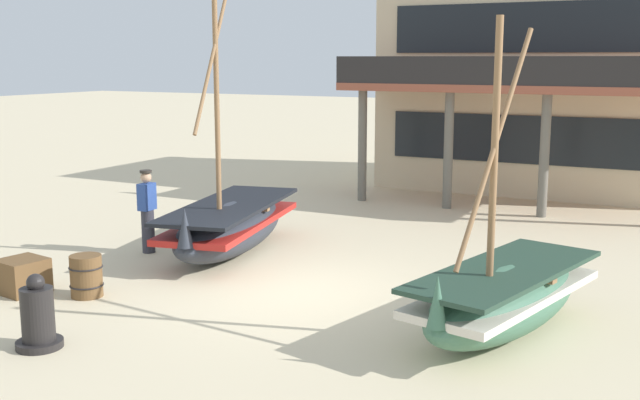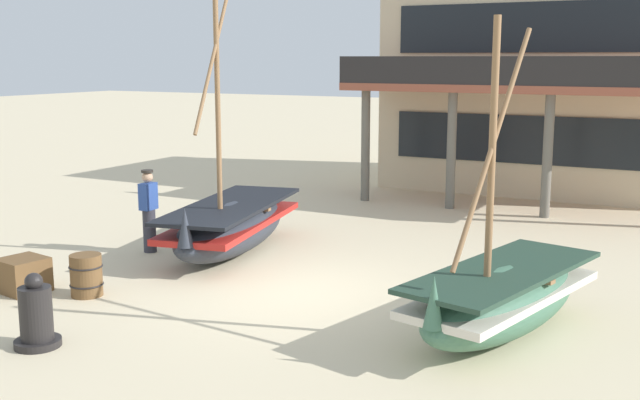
{
  "view_description": "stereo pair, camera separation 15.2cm",
  "coord_description": "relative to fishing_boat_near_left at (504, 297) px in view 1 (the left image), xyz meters",
  "views": [
    {
      "loc": [
        6.21,
        -11.0,
        3.89
      ],
      "look_at": [
        0.0,
        1.0,
        1.4
      ],
      "focal_mm": 43.38,
      "sensor_mm": 36.0,
      "label": 1
    },
    {
      "loc": [
        6.34,
        -10.92,
        3.89
      ],
      "look_at": [
        0.0,
        1.0,
        1.4
      ],
      "focal_mm": 43.38,
      "sensor_mm": 36.0,
      "label": 2
    }
  ],
  "objects": [
    {
      "name": "ground_plane",
      "position": [
        -3.68,
        0.44,
        -0.55
      ],
      "size": [
        120.0,
        120.0,
        0.0
      ],
      "primitive_type": "plane",
      "color": "beige"
    },
    {
      "name": "fishing_boat_near_left",
      "position": [
        0.0,
        0.0,
        0.0
      ],
      "size": [
        2.12,
        3.96,
        4.43
      ],
      "color": "#427056",
      "rests_on": "ground"
    },
    {
      "name": "fishing_boat_centre_large",
      "position": [
        -6.1,
        2.14,
        0.02
      ],
      "size": [
        2.41,
        4.62,
        5.81
      ],
      "color": "#2D333D",
      "rests_on": "ground"
    },
    {
      "name": "fisherman_by_hull",
      "position": [
        -7.57,
        1.38,
        0.29
      ],
      "size": [
        0.26,
        0.37,
        1.68
      ],
      "color": "#33333D",
      "rests_on": "ground"
    },
    {
      "name": "capstan_winch",
      "position": [
        -5.47,
        -3.44,
        -0.13
      ],
      "size": [
        0.63,
        0.63,
        1.04
      ],
      "color": "black",
      "rests_on": "ground"
    },
    {
      "name": "wooden_barrel",
      "position": [
        -6.55,
        -1.42,
        -0.2
      ],
      "size": [
        0.56,
        0.56,
        0.7
      ],
      "color": "brown",
      "rests_on": "ground"
    },
    {
      "name": "cargo_crate",
      "position": [
        -7.66,
        -1.75,
        -0.26
      ],
      "size": [
        0.8,
        0.8,
        0.58
      ],
      "primitive_type": "cube",
      "rotation": [
        0.0,
        0.0,
        1.4
      ],
      "color": "brown",
      "rests_on": "ground"
    },
    {
      "name": "harbor_building_main",
      "position": [
        -2.45,
        13.68,
        2.64
      ],
      "size": [
        8.9,
        8.42,
        6.36
      ],
      "color": "beige",
      "rests_on": "ground"
    }
  ]
}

